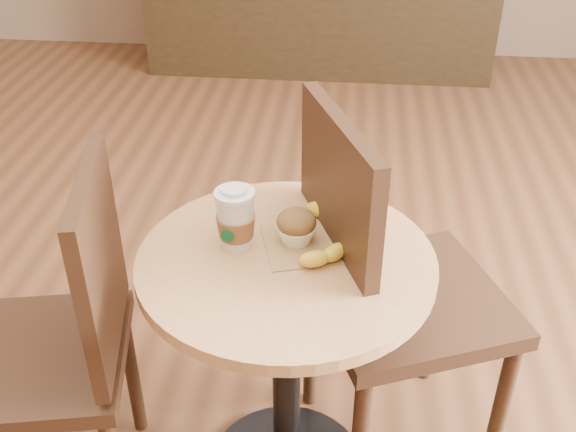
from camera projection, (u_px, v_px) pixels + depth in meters
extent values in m
cylinder|color=black|center=(286.00, 378.00, 1.68)|extent=(0.07, 0.07, 0.72)
cylinder|color=tan|center=(286.00, 262.00, 1.48)|extent=(0.66, 0.66, 0.03)
cube|color=#352012|center=(36.00, 358.00, 1.60)|extent=(0.50, 0.50, 0.04)
cylinder|color=#352012|center=(0.00, 379.00, 1.86)|extent=(0.04, 0.04, 0.47)
cylinder|color=#352012|center=(131.00, 369.00, 1.89)|extent=(0.04, 0.04, 0.47)
cube|color=#352012|center=(100.00, 265.00, 1.47)|extent=(0.11, 0.40, 0.44)
cube|color=#352012|center=(409.00, 300.00, 1.71)|extent=(0.60, 0.60, 0.05)
cylinder|color=#352012|center=(500.00, 410.00, 1.74)|extent=(0.04, 0.04, 0.52)
cylinder|color=#352012|center=(432.00, 314.00, 2.06)|extent=(0.04, 0.04, 0.52)
cylinder|color=#352012|center=(311.00, 339.00, 1.97)|extent=(0.04, 0.04, 0.52)
cube|color=#352012|center=(337.00, 218.00, 1.51)|extent=(0.19, 0.42, 0.48)
cube|color=#9F7A4C|center=(318.00, 242.00, 1.52)|extent=(0.28, 0.24, 0.00)
cylinder|color=silver|center=(234.00, 194.00, 1.44)|extent=(0.09, 0.09, 0.01)
cylinder|color=silver|center=(234.00, 190.00, 1.43)|extent=(0.06, 0.06, 0.01)
cylinder|color=#074624|center=(227.00, 236.00, 1.45)|extent=(0.03, 0.01, 0.03)
ellipsoid|color=brown|center=(296.00, 222.00, 1.49)|extent=(0.09, 0.09, 0.06)
ellipsoid|color=beige|center=(296.00, 215.00, 1.48)|extent=(0.03, 0.03, 0.02)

